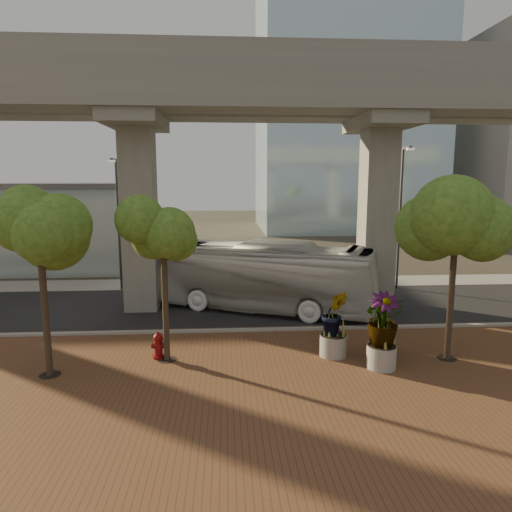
{
  "coord_description": "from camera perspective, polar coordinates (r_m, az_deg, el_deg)",
  "views": [
    {
      "loc": [
        -1.73,
        -20.9,
        6.48
      ],
      "look_at": [
        -0.32,
        0.5,
        2.93
      ],
      "focal_mm": 32.0,
      "sensor_mm": 36.0,
      "label": 1
    }
  ],
  "objects": [
    {
      "name": "ground",
      "position": [
        21.95,
        0.93,
        -7.78
      ],
      "size": [
        160.0,
        160.0,
        0.0
      ],
      "primitive_type": "plane",
      "color": "#343025",
      "rests_on": "ground"
    },
    {
      "name": "brick_plaza",
      "position": [
        14.53,
        3.62,
        -16.98
      ],
      "size": [
        70.0,
        13.0,
        0.06
      ],
      "primitive_type": "cube",
      "color": "brown",
      "rests_on": "ground"
    },
    {
      "name": "asphalt_road",
      "position": [
        23.86,
        0.54,
        -6.32
      ],
      "size": [
        90.0,
        8.0,
        0.04
      ],
      "primitive_type": "cube",
      "color": "black",
      "rests_on": "ground"
    },
    {
      "name": "curb_strip",
      "position": [
        20.03,
        1.41,
        -9.24
      ],
      "size": [
        70.0,
        0.25,
        0.16
      ],
      "primitive_type": "cube",
      "color": "gray",
      "rests_on": "ground"
    },
    {
      "name": "far_sidewalk",
      "position": [
        29.18,
        -0.27,
        -3.38
      ],
      "size": [
        90.0,
        3.0,
        0.06
      ],
      "primitive_type": "cube",
      "color": "gray",
      "rests_on": "ground"
    },
    {
      "name": "transit_viaduct",
      "position": [
        22.98,
        0.57,
        11.4
      ],
      "size": [
        72.0,
        5.6,
        12.4
      ],
      "color": "gray",
      "rests_on": "ground"
    },
    {
      "name": "transit_bus",
      "position": [
        22.99,
        -0.46,
        -2.51
      ],
      "size": [
        12.58,
        7.73,
        3.47
      ],
      "primitive_type": "imported",
      "rotation": [
        0.0,
        0.0,
        1.15
      ],
      "color": "silver",
      "rests_on": "ground"
    },
    {
      "name": "fire_hydrant",
      "position": [
        17.33,
        -12.1,
        -10.89
      ],
      "size": [
        0.49,
        0.44,
        0.99
      ],
      "color": "maroon",
      "rests_on": "ground"
    },
    {
      "name": "planter_front",
      "position": [
        17.54,
        15.62,
        -7.71
      ],
      "size": [
        2.05,
        2.05,
        2.25
      ],
      "color": "gray",
      "rests_on": "ground"
    },
    {
      "name": "planter_right",
      "position": [
        16.35,
        15.57,
        -8.08
      ],
      "size": [
        2.49,
        2.49,
        2.66
      ],
      "color": "#9E9B8F",
      "rests_on": "ground"
    },
    {
      "name": "planter_left",
      "position": [
        17.09,
        9.73,
        -7.48
      ],
      "size": [
        2.24,
        2.24,
        2.47
      ],
      "color": "gray",
      "rests_on": "ground"
    },
    {
      "name": "street_tree_far_west",
      "position": [
        16.03,
        -25.51,
        2.9
      ],
      "size": [
        3.5,
        3.5,
        6.48
      ],
      "color": "#4B3D2B",
      "rests_on": "ground"
    },
    {
      "name": "street_tree_near_west",
      "position": [
        16.12,
        -11.56,
        3.1
      ],
      "size": [
        2.97,
        2.97,
        6.09
      ],
      "color": "#4B3D2B",
      "rests_on": "ground"
    },
    {
      "name": "street_tree_near_east",
      "position": [
        17.35,
        23.83,
        4.74
      ],
      "size": [
        4.17,
        4.17,
        7.18
      ],
      "color": "#4B3D2B",
      "rests_on": "ground"
    },
    {
      "name": "streetlamp_west",
      "position": [
        27.72,
        -16.89,
        4.86
      ],
      "size": [
        0.38,
        1.11,
        7.68
      ],
      "color": "#2D2D32",
      "rests_on": "ground"
    },
    {
      "name": "streetlamp_east",
      "position": [
        28.27,
        17.68,
        5.71
      ],
      "size": [
        0.41,
        1.21,
        8.36
      ],
      "color": "#2F2F34",
      "rests_on": "ground"
    }
  ]
}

